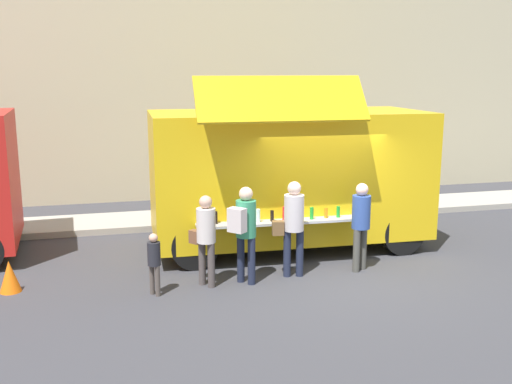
# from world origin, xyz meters

# --- Properties ---
(ground_plane) EXTENTS (60.00, 60.00, 0.00)m
(ground_plane) POSITION_xyz_m (0.00, 0.00, 0.00)
(ground_plane) COLOR #38383D
(curb_strip) EXTENTS (28.00, 1.60, 0.15)m
(curb_strip) POSITION_xyz_m (-4.33, 4.57, 0.07)
(curb_strip) COLOR #9E998E
(curb_strip) RESTS_ON ground
(building_behind) EXTENTS (32.00, 2.40, 8.70)m
(building_behind) POSITION_xyz_m (-3.33, 8.47, 4.35)
(building_behind) COLOR #BBB08E
(building_behind) RESTS_ON ground
(food_truck_main) EXTENTS (5.73, 3.23, 3.62)m
(food_truck_main) POSITION_xyz_m (-0.33, 1.95, 1.57)
(food_truck_main) COLOR gold
(food_truck_main) RESTS_ON ground
(traffic_cone_orange) EXTENTS (0.36, 0.36, 0.55)m
(traffic_cone_orange) POSITION_xyz_m (-5.72, 0.53, 0.28)
(traffic_cone_orange) COLOR orange
(traffic_cone_orange) RESTS_ON ground
(trash_bin) EXTENTS (0.60, 0.60, 0.86)m
(trash_bin) POSITION_xyz_m (3.26, 4.27, 0.43)
(trash_bin) COLOR #2B5E37
(trash_bin) RESTS_ON ground
(customer_front_ordering) EXTENTS (0.58, 0.36, 1.77)m
(customer_front_ordering) POSITION_xyz_m (-0.81, 0.10, 1.05)
(customer_front_ordering) COLOR #1F253B
(customer_front_ordering) RESTS_ON ground
(customer_mid_with_backpack) EXTENTS (0.54, 0.53, 1.74)m
(customer_mid_with_backpack) POSITION_xyz_m (-1.75, -0.07, 1.07)
(customer_mid_with_backpack) COLOR #1D2338
(customer_mid_with_backpack) RESTS_ON ground
(customer_rear_waiting) EXTENTS (0.44, 0.49, 1.62)m
(customer_rear_waiting) POSITION_xyz_m (-2.43, 0.00, 0.96)
(customer_rear_waiting) COLOR #4B4341
(customer_rear_waiting) RESTS_ON ground
(customer_extra_browsing) EXTENTS (0.34, 0.34, 1.68)m
(customer_extra_browsing) POSITION_xyz_m (0.51, 0.09, 1.00)
(customer_extra_browsing) COLOR #4A4943
(customer_extra_browsing) RESTS_ON ground
(child_near_queue) EXTENTS (0.22, 0.22, 1.07)m
(child_near_queue) POSITION_xyz_m (-3.33, -0.23, 0.64)
(child_near_queue) COLOR #4E443E
(child_near_queue) RESTS_ON ground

